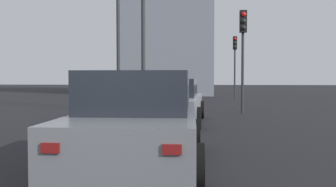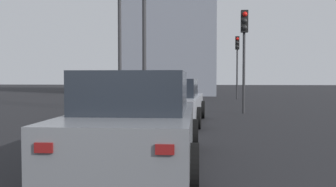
# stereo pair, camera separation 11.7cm
# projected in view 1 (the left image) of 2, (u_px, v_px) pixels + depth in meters

# --- Properties ---
(car_silver_lead) EXTENTS (4.73, 2.12, 1.44)m
(car_silver_lead) POSITION_uv_depth(u_px,v_px,m) (172.00, 101.00, 12.26)
(car_silver_lead) COLOR #A8AAB2
(car_silver_lead) RESTS_ON ground_plane
(car_grey_second) EXTENTS (4.61, 2.11, 1.57)m
(car_grey_second) POSITION_uv_depth(u_px,v_px,m) (140.00, 121.00, 6.17)
(car_grey_second) COLOR slate
(car_grey_second) RESTS_ON ground_plane
(traffic_light_near_left) EXTENTS (0.32, 0.29, 4.32)m
(traffic_light_near_left) POSITION_uv_depth(u_px,v_px,m) (235.00, 54.00, 25.82)
(traffic_light_near_left) COLOR #2D2D30
(traffic_light_near_left) RESTS_ON ground_plane
(traffic_light_near_right) EXTENTS (0.32, 0.29, 4.23)m
(traffic_light_near_right) POSITION_uv_depth(u_px,v_px,m) (243.00, 40.00, 15.42)
(traffic_light_near_right) COLOR #2D2D30
(traffic_light_near_right) RESTS_ON ground_plane
(street_lamp_kerbside) EXTENTS (0.56, 0.36, 7.12)m
(street_lamp_kerbside) POSITION_uv_depth(u_px,v_px,m) (118.00, 18.00, 17.27)
(street_lamp_kerbside) COLOR #2D2D30
(street_lamp_kerbside) RESTS_ON ground_plane
(street_lamp_far) EXTENTS (0.56, 0.36, 6.77)m
(street_lamp_far) POSITION_uv_depth(u_px,v_px,m) (143.00, 14.00, 15.03)
(street_lamp_far) COLOR #2D2D30
(street_lamp_far) RESTS_ON ground_plane
(building_facade_left) EXTENTS (11.95, 7.86, 16.09)m
(building_facade_left) POSITION_uv_depth(u_px,v_px,m) (171.00, 9.00, 35.96)
(building_facade_left) COLOR gray
(building_facade_left) RESTS_ON ground_plane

